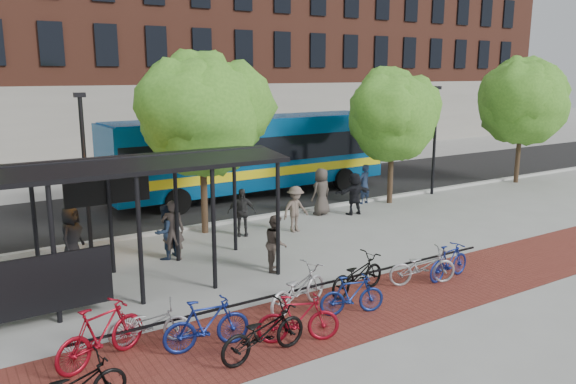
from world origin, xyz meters
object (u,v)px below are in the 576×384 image
bike_2 (149,324)px  bike_6 (298,289)px  tree_c (394,112)px  pedestrian_0 (72,237)px  pedestrian_8 (276,243)px  pedestrian_7 (364,184)px  bike_5 (298,319)px  bike_7 (352,295)px  bike_1 (101,334)px  bike_10 (422,266)px  bus_shelter (76,184)px  pedestrian_3 (295,209)px  bike_11 (449,262)px  pedestrian_2 (165,232)px  bike_4 (263,332)px  pedestrian_5 (354,194)px  tree_b (203,110)px  pedestrian_4 (242,212)px  lamp_post_right (435,137)px  pedestrian_1 (173,230)px  pedestrian_6 (321,192)px  bus (252,151)px  lamp_post_left (85,167)px  tree_d (523,98)px  bike_3 (207,324)px  bike_8 (357,275)px

bike_2 → bike_6: size_ratio=0.85×
tree_c → pedestrian_0: bearing=-174.0°
pedestrian_0 → pedestrian_8: pedestrian_0 is taller
pedestrian_7 → pedestrian_0: bearing=-2.3°
bike_5 → bike_7: size_ratio=1.11×
bike_1 → bike_10: size_ratio=1.06×
bus_shelter → bike_5: bearing=-57.4°
bus_shelter → pedestrian_3: 8.54m
bike_11 → pedestrian_2: bearing=38.8°
bike_4 → pedestrian_5: pedestrian_5 is taller
pedestrian_0 → pedestrian_2: pedestrian_0 is taller
tree_b → pedestrian_3: tree_b is taller
bike_1 → bike_6: bearing=-111.4°
pedestrian_7 → pedestrian_4: bearing=1.9°
bike_5 → pedestrian_4: size_ratio=1.05×
tree_c → bus_shelter: bearing=-164.9°
lamp_post_right → pedestrian_5: size_ratio=2.94×
pedestrian_1 → pedestrian_4: pedestrian_1 is taller
tree_c → pedestrian_3: 7.21m
pedestrian_6 → pedestrian_0: bearing=-2.9°
pedestrian_1 → pedestrian_5: 8.52m
tree_b → bike_4: (-2.86, -9.17, -3.92)m
bike_5 → pedestrian_4: pedestrian_4 is taller
tree_c → bike_2: 15.92m
bike_1 → bus_shelter: bearing=-29.5°
bike_2 → bike_10: (7.51, -0.63, 0.05)m
bike_1 → pedestrian_3: size_ratio=1.23×
bus_shelter → pedestrian_5: 12.02m
bus → bike_4: (-7.28, -13.80, -1.59)m
lamp_post_left → pedestrian_0: 2.65m
tree_c → lamp_post_right: tree_c is taller
pedestrian_4 → tree_d: bearing=28.2°
lamp_post_left → bike_3: (0.39, -8.51, -2.18)m
tree_b → pedestrian_2: (-2.34, -2.11, -3.59)m
bike_11 → pedestrian_3: (-1.02, 6.39, 0.34)m
bike_2 → bike_4: bearing=-116.5°
bus → bike_5: bearing=-116.3°
tree_d → bike_7: bearing=-154.7°
bike_7 → pedestrian_0: bearing=52.4°
pedestrian_0 → tree_c: bearing=-44.3°
tree_b → pedestrian_7: bearing=3.3°
lamp_post_right → bus: (-7.48, 4.37, -0.62)m
bike_10 → pedestrian_0: bearing=69.3°
bike_5 → bike_8: bearing=-38.5°
tree_b → tree_c: bearing=-0.0°
tree_d → bike_2: size_ratio=3.72×
bike_1 → pedestrian_1: pedestrian_1 is taller
bike_4 → pedestrian_1: size_ratio=1.08×
bus → bike_5: 15.13m
pedestrian_7 → lamp_post_left: bearing=-9.9°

